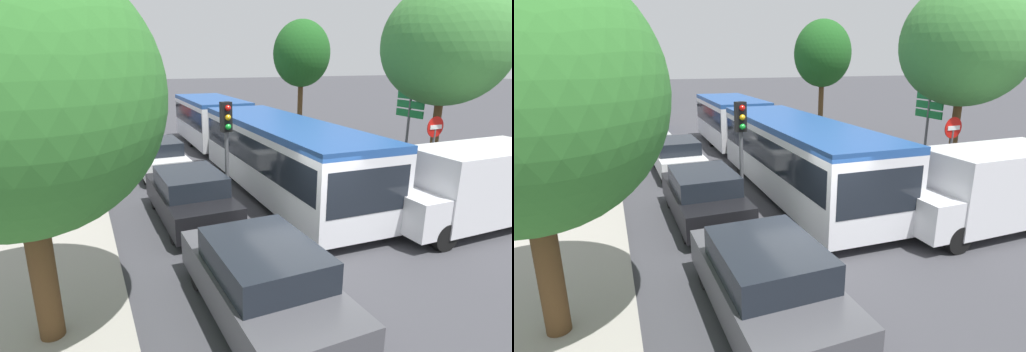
% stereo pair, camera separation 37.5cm
% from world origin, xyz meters
% --- Properties ---
extents(ground_plane, '(200.00, 200.00, 0.00)m').
position_xyz_m(ground_plane, '(0.00, 0.00, 0.00)').
color(ground_plane, '#3D3D42').
extents(kerb_strip_left, '(3.20, 50.52, 0.14)m').
position_xyz_m(kerb_strip_left, '(-5.64, 20.26, 0.07)').
color(kerb_strip_left, '#9E998E').
rests_on(kerb_strip_left, ground).
extents(articulated_bus, '(3.36, 17.67, 2.61)m').
position_xyz_m(articulated_bus, '(1.92, 8.80, 1.51)').
color(articulated_bus, silver).
rests_on(articulated_bus, ground).
extents(city_bus_rear, '(2.95, 11.36, 2.43)m').
position_xyz_m(city_bus_rear, '(-1.88, 40.53, 1.40)').
color(city_bus_rear, silver).
rests_on(city_bus_rear, ground).
extents(queued_car_graphite, '(1.86, 4.39, 1.53)m').
position_xyz_m(queued_car_graphite, '(-1.84, -1.21, 0.77)').
color(queued_car_graphite, '#47474C').
rests_on(queued_car_graphite, ground).
extents(queued_car_black, '(1.85, 4.36, 1.52)m').
position_xyz_m(queued_car_black, '(-1.82, 3.90, 0.77)').
color(queued_car_black, black).
rests_on(queued_car_black, ground).
extents(queued_car_white, '(1.77, 4.18, 1.45)m').
position_xyz_m(queued_car_white, '(-1.69, 9.43, 0.74)').
color(queued_car_white, white).
rests_on(queued_car_white, ground).
extents(queued_car_silver, '(1.68, 3.96, 1.38)m').
position_xyz_m(queued_car_silver, '(-2.08, 15.78, 0.70)').
color(queued_car_silver, '#B7BABF').
rests_on(queued_car_silver, ground).
extents(queued_car_blue, '(1.80, 4.25, 1.48)m').
position_xyz_m(queued_car_blue, '(-1.88, 21.46, 0.75)').
color(queued_car_blue, '#284799').
rests_on(queued_car_blue, ground).
extents(queued_car_red, '(1.68, 3.96, 1.37)m').
position_xyz_m(queued_car_red, '(-1.86, 26.77, 0.70)').
color(queued_car_red, '#B21E19').
rests_on(queued_car_red, ground).
extents(white_van, '(5.02, 2.04, 2.31)m').
position_xyz_m(white_van, '(5.33, 0.26, 1.24)').
color(white_van, silver).
rests_on(white_van, ground).
extents(traffic_light, '(0.34, 0.37, 3.40)m').
position_xyz_m(traffic_light, '(-0.48, 4.35, 2.50)').
color(traffic_light, '#56595E').
rests_on(traffic_light, ground).
extents(no_entry_sign, '(0.70, 0.08, 2.82)m').
position_xyz_m(no_entry_sign, '(6.24, 2.62, 1.88)').
color(no_entry_sign, '#56595E').
rests_on(no_entry_sign, ground).
extents(direction_sign_post, '(0.10, 1.40, 3.60)m').
position_xyz_m(direction_sign_post, '(7.18, 4.78, 2.57)').
color(direction_sign_post, '#56595E').
rests_on(direction_sign_post, ground).
extents(tree_left_mid, '(3.65, 3.65, 6.30)m').
position_xyz_m(tree_left_mid, '(-4.94, 7.29, 4.43)').
color(tree_left_mid, '#51381E').
rests_on(tree_left_mid, ground).
extents(tree_right_near, '(4.44, 4.44, 7.25)m').
position_xyz_m(tree_right_near, '(7.44, 3.67, 5.12)').
color(tree_right_near, '#51381E').
rests_on(tree_right_near, ground).
extents(tree_right_mid, '(3.27, 3.27, 6.85)m').
position_xyz_m(tree_right_mid, '(7.53, 13.82, 4.95)').
color(tree_right_mid, '#51381E').
rests_on(tree_right_mid, ground).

